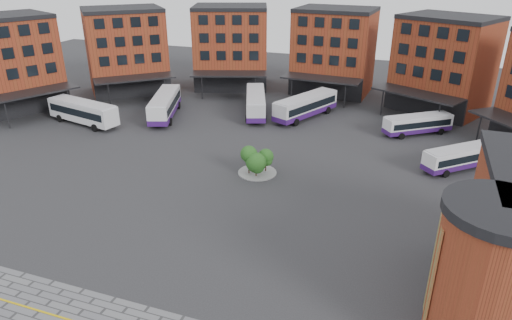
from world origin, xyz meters
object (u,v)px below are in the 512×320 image
(bus_c, at_px, (256,103))
(bus_e, at_px, (418,124))
(tree_island, at_px, (257,161))
(bus_a, at_px, (83,111))
(bus_d, at_px, (306,106))
(bus_f, at_px, (462,157))
(bus_b, at_px, (165,105))

(bus_c, distance_m, bus_e, 24.03)
(tree_island, distance_m, bus_e, 25.71)
(bus_a, distance_m, bus_c, 25.60)
(bus_a, height_order, bus_e, bus_a)
(bus_d, bearing_deg, tree_island, -66.39)
(tree_island, bearing_deg, bus_f, 23.52)
(bus_d, distance_m, bus_f, 24.46)
(bus_a, xyz_separation_m, bus_d, (29.93, 13.71, -0.15))
(bus_a, relative_size, bus_f, 1.41)
(tree_island, xyz_separation_m, bus_b, (-20.03, 14.59, 0.15))
(bus_a, bearing_deg, bus_c, -47.82)
(bus_e, bearing_deg, bus_b, -118.46)
(tree_island, relative_size, bus_e, 0.48)
(bus_b, bearing_deg, bus_e, -11.59)
(tree_island, height_order, bus_b, bus_b)
(bus_c, relative_size, bus_e, 1.35)
(bus_a, xyz_separation_m, bus_e, (46.20, 11.99, -0.53))
(bus_e, bearing_deg, bus_a, -111.75)
(bus_c, relative_size, bus_d, 1.01)
(bus_f, bearing_deg, bus_d, -161.25)
(bus_a, distance_m, bus_f, 51.32)
(bus_a, distance_m, bus_b, 11.82)
(bus_d, xyz_separation_m, bus_f, (21.36, -11.91, -0.38))
(bus_e, bearing_deg, bus_c, -128.15)
(bus_d, bearing_deg, bus_f, -4.67)
(tree_island, xyz_separation_m, bus_f, (21.68, 9.44, -0.28))
(tree_island, relative_size, bus_a, 0.36)
(bus_b, relative_size, bus_c, 1.03)
(bus_a, bearing_deg, bus_d, -53.11)
(tree_island, height_order, bus_e, tree_island)
(bus_b, xyz_separation_m, bus_f, (41.72, -5.15, -0.42))
(bus_b, relative_size, bus_f, 1.46)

